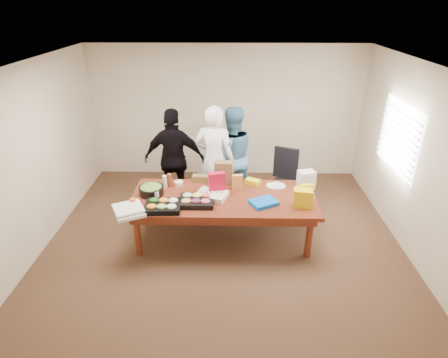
{
  "coord_description": "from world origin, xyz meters",
  "views": [
    {
      "loc": [
        0.11,
        -4.99,
        3.47
      ],
      "look_at": [
        0.0,
        0.1,
        1.0
      ],
      "focal_mm": 30.04,
      "sensor_mm": 36.0,
      "label": 1
    }
  ],
  "objects_px": {
    "person_right": "(231,156)",
    "conference_table": "(224,218)",
    "office_chair": "(286,182)",
    "salad_bowl": "(151,190)",
    "person_center": "(214,159)",
    "sheet_cake": "(212,195)"
  },
  "relations": [
    {
      "from": "salad_bowl",
      "to": "person_center",
      "type": "bearing_deg",
      "value": 44.38
    },
    {
      "from": "conference_table",
      "to": "sheet_cake",
      "type": "bearing_deg",
      "value": -173.72
    },
    {
      "from": "person_right",
      "to": "conference_table",
      "type": "bearing_deg",
      "value": 70.24
    },
    {
      "from": "sheet_cake",
      "to": "salad_bowl",
      "type": "xyz_separation_m",
      "value": [
        -0.93,
        0.09,
        0.02
      ]
    },
    {
      "from": "conference_table",
      "to": "person_center",
      "type": "height_order",
      "value": "person_center"
    },
    {
      "from": "office_chair",
      "to": "salad_bowl",
      "type": "distance_m",
      "value": 2.4
    },
    {
      "from": "person_right",
      "to": "sheet_cake",
      "type": "relative_size",
      "value": 4.14
    },
    {
      "from": "office_chair",
      "to": "sheet_cake",
      "type": "bearing_deg",
      "value": -118.35
    },
    {
      "from": "conference_table",
      "to": "sheet_cake",
      "type": "relative_size",
      "value": 6.36
    },
    {
      "from": "conference_table",
      "to": "person_right",
      "type": "height_order",
      "value": "person_right"
    },
    {
      "from": "person_center",
      "to": "office_chair",
      "type": "bearing_deg",
      "value": -168.65
    },
    {
      "from": "salad_bowl",
      "to": "conference_table",
      "type": "bearing_deg",
      "value": -3.67
    },
    {
      "from": "sheet_cake",
      "to": "person_right",
      "type": "bearing_deg",
      "value": 94.87
    },
    {
      "from": "office_chair",
      "to": "sheet_cake",
      "type": "height_order",
      "value": "office_chair"
    },
    {
      "from": "sheet_cake",
      "to": "salad_bowl",
      "type": "distance_m",
      "value": 0.94
    },
    {
      "from": "salad_bowl",
      "to": "sheet_cake",
      "type": "bearing_deg",
      "value": -5.54
    },
    {
      "from": "office_chair",
      "to": "salad_bowl",
      "type": "bearing_deg",
      "value": -134.17
    },
    {
      "from": "person_center",
      "to": "salad_bowl",
      "type": "xyz_separation_m",
      "value": [
        -0.93,
        -0.91,
        -0.14
      ]
    },
    {
      "from": "conference_table",
      "to": "office_chair",
      "type": "relative_size",
      "value": 2.67
    },
    {
      "from": "person_right",
      "to": "salad_bowl",
      "type": "distance_m",
      "value": 1.68
    },
    {
      "from": "office_chair",
      "to": "salad_bowl",
      "type": "relative_size",
      "value": 2.76
    },
    {
      "from": "conference_table",
      "to": "person_center",
      "type": "relative_size",
      "value": 1.47
    }
  ]
}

